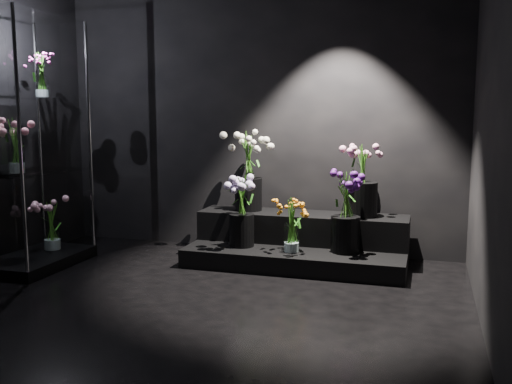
% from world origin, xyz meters
% --- Properties ---
extents(floor, '(4.00, 4.00, 0.00)m').
position_xyz_m(floor, '(0.00, 0.00, 0.00)').
color(floor, black).
rests_on(floor, ground).
extents(wall_back, '(4.00, 0.00, 4.00)m').
position_xyz_m(wall_back, '(0.00, 2.00, 1.40)').
color(wall_back, black).
rests_on(wall_back, floor).
extents(wall_right, '(0.00, 4.00, 4.00)m').
position_xyz_m(wall_right, '(2.00, 0.00, 1.40)').
color(wall_right, black).
rests_on(wall_right, floor).
extents(display_riser, '(1.94, 0.86, 0.43)m').
position_xyz_m(display_riser, '(0.53, 1.61, 0.18)').
color(display_riser, black).
rests_on(display_riser, floor).
extents(display_case, '(0.60, 0.99, 2.18)m').
position_xyz_m(display_case, '(-1.68, 0.78, 1.09)').
color(display_case, black).
rests_on(display_case, floor).
extents(bouquet_orange_bells, '(0.33, 0.33, 0.47)m').
position_xyz_m(bouquet_orange_bells, '(0.52, 1.32, 0.40)').
color(bouquet_orange_bells, white).
rests_on(bouquet_orange_bells, display_riser).
extents(bouquet_lilac, '(0.41, 0.41, 0.62)m').
position_xyz_m(bouquet_lilac, '(0.04, 1.39, 0.54)').
color(bouquet_lilac, black).
rests_on(bouquet_lilac, display_riser).
extents(bouquet_purple, '(0.35, 0.35, 0.70)m').
position_xyz_m(bouquet_purple, '(0.97, 1.45, 0.54)').
color(bouquet_purple, black).
rests_on(bouquet_purple, display_riser).
extents(bouquet_cream_roses, '(0.48, 0.48, 0.75)m').
position_xyz_m(bouquet_cream_roses, '(-0.00, 1.75, 0.86)').
color(bouquet_cream_roses, black).
rests_on(bouquet_cream_roses, display_riser).
extents(bouquet_pink_roses, '(0.37, 0.37, 0.67)m').
position_xyz_m(bouquet_pink_roses, '(1.08, 1.73, 0.80)').
color(bouquet_pink_roses, black).
rests_on(bouquet_pink_roses, display_riser).
extents(bouquet_case_pink, '(0.30, 0.30, 0.46)m').
position_xyz_m(bouquet_case_pink, '(-1.72, 0.64, 1.09)').
color(bouquet_case_pink, white).
rests_on(bouquet_case_pink, display_case).
extents(bouquet_case_magenta, '(0.27, 0.27, 0.40)m').
position_xyz_m(bouquet_case_magenta, '(-1.68, 0.97, 1.70)').
color(bouquet_case_magenta, white).
rests_on(bouquet_case_magenta, display_case).
extents(bouquet_case_base_pink, '(0.36, 0.36, 0.48)m').
position_xyz_m(bouquet_case_base_pink, '(-1.68, 1.00, 0.35)').
color(bouquet_case_base_pink, white).
rests_on(bouquet_case_base_pink, display_case).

